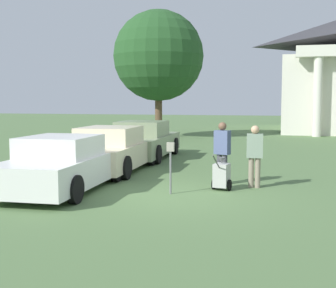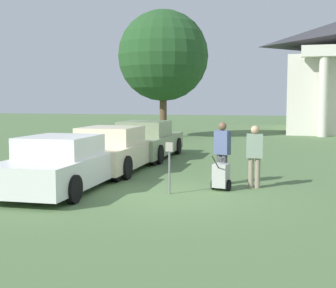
{
  "view_description": "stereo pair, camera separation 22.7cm",
  "coord_description": "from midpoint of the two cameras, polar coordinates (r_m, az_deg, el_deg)",
  "views": [
    {
      "loc": [
        2.75,
        -10.83,
        2.31
      ],
      "look_at": [
        -0.45,
        1.62,
        1.1
      ],
      "focal_mm": 50.0,
      "sensor_mm": 36.0,
      "label": 1
    },
    {
      "loc": [
        2.97,
        -10.77,
        2.31
      ],
      "look_at": [
        -0.45,
        1.62,
        1.1
      ],
      "focal_mm": 50.0,
      "sensor_mm": 36.0,
      "label": 2
    }
  ],
  "objects": [
    {
      "name": "shade_tree",
      "position": [
        29.1,
        -1.4,
        10.69
      ],
      "size": [
        5.54,
        5.54,
        7.78
      ],
      "color": "brown",
      "rests_on": "ground_plane"
    },
    {
      "name": "parking_meter",
      "position": [
        11.45,
        -0.26,
        -1.71
      ],
      "size": [
        0.18,
        0.09,
        1.28
      ],
      "color": "slate",
      "rests_on": "ground_plane"
    },
    {
      "name": "equipment_cart",
      "position": [
        12.11,
        6.02,
        -3.79
      ],
      "size": [
        0.51,
        1.0,
        1.0
      ],
      "rotation": [
        0.0,
        0.0,
        -0.16
      ],
      "color": "#B2B2AD",
      "rests_on": "ground_plane"
    },
    {
      "name": "person_supervisor",
      "position": [
        12.47,
        10.01,
        -1.04
      ],
      "size": [
        0.43,
        0.25,
        1.65
      ],
      "rotation": [
        0.0,
        0.0,
        3.2
      ],
      "color": "gray",
      "rests_on": "ground_plane"
    },
    {
      "name": "parked_car_cream",
      "position": [
        15.33,
        -7.34,
        -0.8
      ],
      "size": [
        2.22,
        4.95,
        1.45
      ],
      "rotation": [
        0.0,
        0.0,
        0.04
      ],
      "color": "beige",
      "rests_on": "ground_plane"
    },
    {
      "name": "person_worker",
      "position": [
        12.86,
        6.12,
        -0.61
      ],
      "size": [
        0.47,
        0.35,
        1.71
      ],
      "rotation": [
        0.0,
        0.0,
        2.78
      ],
      "color": "#3F3F47",
      "rests_on": "ground_plane"
    },
    {
      "name": "parked_car_white",
      "position": [
        12.29,
        -13.16,
        -2.52
      ],
      "size": [
        2.17,
        4.73,
        1.41
      ],
      "rotation": [
        0.0,
        0.0,
        0.04
      ],
      "color": "silver",
      "rests_on": "ground_plane"
    },
    {
      "name": "parked_car_sage",
      "position": [
        18.6,
        -3.36,
        0.36
      ],
      "size": [
        2.23,
        5.25,
        1.48
      ],
      "rotation": [
        0.0,
        0.0,
        0.04
      ],
      "color": "gray",
      "rests_on": "ground_plane"
    },
    {
      "name": "ground_plane",
      "position": [
        11.41,
        -0.42,
        -6.31
      ],
      "size": [
        120.0,
        120.0,
        0.0
      ],
      "primitive_type": "plane",
      "color": "#517042"
    }
  ]
}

